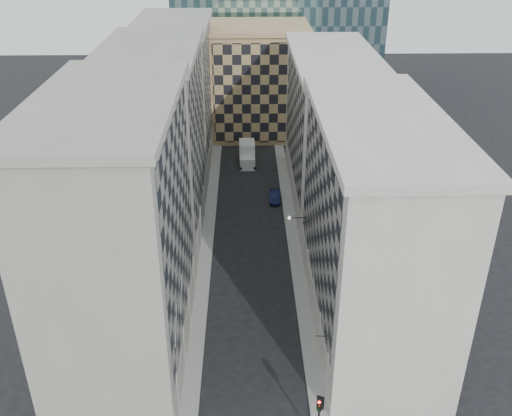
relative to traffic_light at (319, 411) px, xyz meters
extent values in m
cube|color=gray|center=(-9.97, 30.14, -3.26)|extent=(1.50, 100.00, 0.15)
cube|color=gray|center=(0.53, 30.14, -3.26)|extent=(1.50, 100.00, 0.15)
cube|color=gray|center=(-15.72, 11.14, 8.17)|extent=(10.00, 22.00, 23.00)
cube|color=gray|center=(-10.84, 11.14, 9.67)|extent=(0.25, 19.36, 18.00)
cube|color=gray|center=(-10.92, 11.14, -1.73)|extent=(0.45, 21.12, 3.20)
cube|color=gray|center=(-15.72, 11.14, 20.02)|extent=(10.80, 22.80, 0.70)
cylinder|color=gray|center=(-11.07, 2.89, -1.13)|extent=(0.90, 0.90, 4.40)
cylinder|color=gray|center=(-11.07, 8.39, -1.13)|extent=(0.90, 0.90, 4.40)
cylinder|color=gray|center=(-11.07, 13.89, -1.13)|extent=(0.90, 0.90, 4.40)
cylinder|color=gray|center=(-11.07, 19.39, -1.13)|extent=(0.90, 0.90, 4.40)
cube|color=gray|center=(-15.72, 33.14, 7.67)|extent=(10.00, 22.00, 22.00)
cube|color=gray|center=(-10.84, 33.14, 9.17)|extent=(0.25, 19.36, 17.00)
cube|color=gray|center=(-10.92, 33.14, -1.73)|extent=(0.45, 21.12, 3.20)
cube|color=gray|center=(-15.72, 33.14, 19.02)|extent=(10.80, 22.80, 0.70)
cylinder|color=gray|center=(-11.07, 24.89, -1.13)|extent=(0.90, 0.90, 4.40)
cylinder|color=gray|center=(-11.07, 30.39, -1.13)|extent=(0.90, 0.90, 4.40)
cylinder|color=gray|center=(-11.07, 35.89, -1.13)|extent=(0.90, 0.90, 4.40)
cylinder|color=gray|center=(-11.07, 41.39, -1.13)|extent=(0.90, 0.90, 4.40)
cube|color=gray|center=(-15.72, 55.14, 7.17)|extent=(10.00, 22.00, 21.00)
cube|color=gray|center=(-10.84, 55.14, 8.67)|extent=(0.25, 19.36, 16.00)
cube|color=gray|center=(-10.92, 55.14, -1.73)|extent=(0.45, 21.12, 3.20)
cube|color=gray|center=(-15.72, 55.14, 18.02)|extent=(10.80, 22.80, 0.70)
cylinder|color=gray|center=(-11.07, 46.89, -1.13)|extent=(0.90, 0.90, 4.40)
cylinder|color=gray|center=(-11.07, 52.39, -1.13)|extent=(0.90, 0.90, 4.40)
cylinder|color=gray|center=(-11.07, 57.89, -1.13)|extent=(0.90, 0.90, 4.40)
cylinder|color=gray|center=(-11.07, 63.39, -1.13)|extent=(0.90, 0.90, 4.40)
cube|color=#B4ADA5|center=(6.28, 15.14, 6.67)|extent=(10.00, 26.00, 20.00)
cube|color=gray|center=(1.40, 15.14, 8.17)|extent=(0.25, 22.88, 15.00)
cube|color=#B4ADA5|center=(1.48, 15.14, -1.73)|extent=(0.45, 24.96, 3.20)
cube|color=#B4ADA5|center=(6.28, 15.14, 17.02)|extent=(10.80, 26.80, 0.70)
cylinder|color=#B4ADA5|center=(1.63, 4.74, -1.13)|extent=(0.90, 0.90, 4.40)
cylinder|color=#B4ADA5|center=(1.63, 9.94, -1.13)|extent=(0.90, 0.90, 4.40)
cylinder|color=#B4ADA5|center=(1.63, 15.14, -1.13)|extent=(0.90, 0.90, 4.40)
cylinder|color=#B4ADA5|center=(1.63, 20.34, -1.13)|extent=(0.90, 0.90, 4.40)
cylinder|color=#B4ADA5|center=(1.63, 25.54, -1.13)|extent=(0.90, 0.90, 4.40)
cube|color=#B4ADA5|center=(6.28, 42.14, 6.17)|extent=(10.00, 28.00, 19.00)
cube|color=gray|center=(1.40, 42.14, 7.67)|extent=(0.25, 24.64, 14.00)
cube|color=#B4ADA5|center=(1.48, 42.14, -1.73)|extent=(0.45, 26.88, 3.20)
cube|color=#B4ADA5|center=(6.28, 42.14, 16.02)|extent=(10.80, 28.80, 0.70)
cube|color=#9F7A54|center=(-2.72, 68.14, 5.67)|extent=(16.00, 14.00, 18.00)
cube|color=tan|center=(-2.72, 61.04, 5.67)|extent=(15.20, 0.25, 16.50)
cube|color=#9F7A54|center=(-2.72, 68.14, 15.07)|extent=(16.80, 14.80, 0.80)
cube|color=#312B26|center=(-4.72, 82.14, 10.67)|extent=(6.00, 6.00, 28.00)
cylinder|color=gray|center=(-10.62, 4.14, 4.67)|extent=(0.10, 2.33, 2.33)
cylinder|color=gray|center=(-10.62, 8.14, 4.67)|extent=(0.10, 2.33, 2.33)
cylinder|color=black|center=(0.38, 24.14, 2.87)|extent=(1.80, 0.08, 0.08)
sphere|color=#FFE5B2|center=(-0.52, 24.14, 2.87)|extent=(0.36, 0.36, 0.36)
cube|color=black|center=(0.00, 0.00, 0.63)|extent=(0.43, 0.40, 1.12)
cube|color=black|center=(0.07, 0.16, 0.63)|extent=(0.53, 0.26, 1.27)
sphere|color=#FF0C07|center=(-0.07, -0.15, 1.00)|extent=(0.20, 0.20, 0.20)
sphere|color=#331E05|center=(-0.07, -0.15, 0.63)|extent=(0.20, 0.20, 0.20)
sphere|color=black|center=(-0.07, -0.15, 0.25)|extent=(0.20, 0.20, 0.20)
cube|color=silver|center=(-4.89, 51.70, -2.39)|extent=(2.36, 2.56, 1.89)
cube|color=silver|center=(-4.95, 54.43, -1.71)|extent=(2.49, 3.82, 3.25)
cylinder|color=black|center=(-5.92, 50.84, -2.86)|extent=(0.33, 0.95, 0.94)
cylinder|color=black|center=(-3.83, 50.89, -2.86)|extent=(0.33, 0.95, 0.94)
cylinder|color=black|center=(-6.02, 55.66, -2.86)|extent=(0.33, 0.95, 0.94)
cylinder|color=black|center=(-3.92, 55.71, -2.86)|extent=(0.33, 0.95, 0.94)
imported|color=#0E1535|center=(-1.22, 40.50, -2.67)|extent=(1.47, 4.02, 1.32)
cylinder|color=black|center=(0.88, 7.15, 0.89)|extent=(0.83, 0.13, 0.06)
cube|color=tan|center=(0.68, 7.15, 0.47)|extent=(0.13, 0.73, 0.73)
camera|label=1|loc=(-5.26, -29.90, 32.61)|focal=40.00mm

